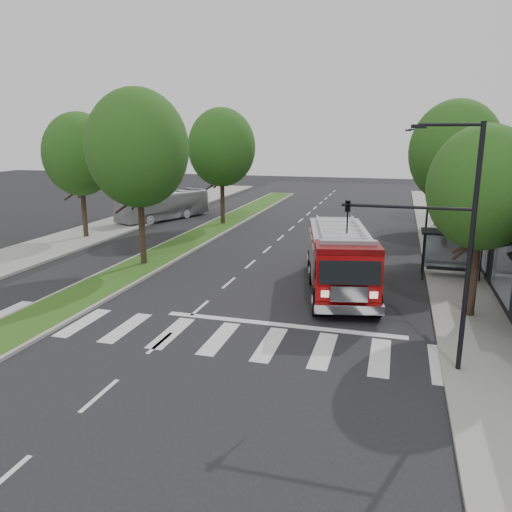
{
  "coord_description": "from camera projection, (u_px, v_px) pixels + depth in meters",
  "views": [
    {
      "loc": [
        8.21,
        -19.73,
        7.66
      ],
      "look_at": [
        1.75,
        3.07,
        1.8
      ],
      "focal_mm": 35.0,
      "sensor_mm": 36.0,
      "label": 1
    }
  ],
  "objects": [
    {
      "name": "sidewalk_right",
      "position": [
        470.0,
        270.0,
        28.45
      ],
      "size": [
        5.0,
        80.0,
        0.15
      ],
      "primitive_type": "cube",
      "color": "gray",
      "rests_on": "ground"
    },
    {
      "name": "tree_median_near",
      "position": [
        138.0,
        148.0,
        27.99
      ],
      "size": [
        5.8,
        5.8,
        10.16
      ],
      "color": "black",
      "rests_on": "ground"
    },
    {
      "name": "tree_right_mid",
      "position": [
        455.0,
        152.0,
        30.91
      ],
      "size": [
        5.6,
        5.6,
        9.72
      ],
      "color": "black",
      "rests_on": "ground"
    },
    {
      "name": "tree_left_mid",
      "position": [
        79.0,
        154.0,
        35.87
      ],
      "size": [
        5.2,
        5.2,
        9.16
      ],
      "color": "black",
      "rests_on": "ground"
    },
    {
      "name": "ground",
      "position": [
        200.0,
        308.0,
        22.43
      ],
      "size": [
        140.0,
        140.0,
        0.0
      ],
      "primitive_type": "plane",
      "color": "black",
      "rests_on": "ground"
    },
    {
      "name": "streetlight_right_near",
      "position": [
        441.0,
        232.0,
        15.5
      ],
      "size": [
        4.08,
        0.22,
        8.0
      ],
      "color": "black",
      "rests_on": "ground"
    },
    {
      "name": "tree_median_far",
      "position": [
        222.0,
        148.0,
        41.14
      ],
      "size": [
        5.6,
        5.6,
        9.72
      ],
      "color": "black",
      "rests_on": "ground"
    },
    {
      "name": "fire_engine",
      "position": [
        340.0,
        260.0,
        24.62
      ],
      "size": [
        4.62,
        9.8,
        3.27
      ],
      "rotation": [
        0.0,
        0.0,
        0.2
      ],
      "color": "#640506",
      "rests_on": "ground"
    },
    {
      "name": "tree_right_near",
      "position": [
        483.0,
        188.0,
        19.94
      ],
      "size": [
        4.4,
        4.4,
        8.05
      ],
      "color": "black",
      "rests_on": "ground"
    },
    {
      "name": "tree_right_far",
      "position": [
        442.0,
        156.0,
        40.41
      ],
      "size": [
        5.0,
        5.0,
        8.73
      ],
      "color": "black",
      "rests_on": "ground"
    },
    {
      "name": "streetlight_right_far",
      "position": [
        428.0,
        177.0,
        37.3
      ],
      "size": [
        2.11,
        0.2,
        8.0
      ],
      "color": "black",
      "rests_on": "ground"
    },
    {
      "name": "city_bus",
      "position": [
        164.0,
        205.0,
        44.99
      ],
      "size": [
        5.71,
        9.52,
        2.62
      ],
      "primitive_type": "imported",
      "rotation": [
        0.0,
        0.0,
        -0.4
      ],
      "color": "#AFAFB3",
      "rests_on": "ground"
    },
    {
      "name": "sidewalk_left",
      "position": [
        64.0,
        242.0,
        35.59
      ],
      "size": [
        5.0,
        80.0,
        0.15
      ],
      "primitive_type": "cube",
      "color": "gray",
      "rests_on": "ground"
    },
    {
      "name": "median",
      "position": [
        215.0,
        228.0,
        40.81
      ],
      "size": [
        3.0,
        50.0,
        0.15
      ],
      "color": "gray",
      "rests_on": "ground"
    },
    {
      "name": "bus_shelter",
      "position": [
        452.0,
        241.0,
        26.59
      ],
      "size": [
        3.2,
        1.6,
        2.61
      ],
      "color": "black",
      "rests_on": "ground"
    }
  ]
}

